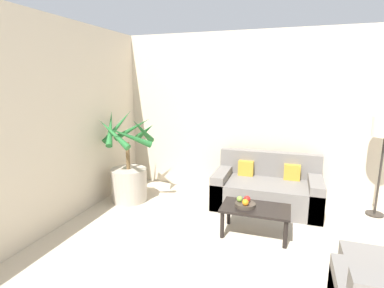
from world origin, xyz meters
The scene contains 9 objects.
wall_back centered at (0.00, 6.82, 1.35)m, with size 8.32×0.06×2.70m.
potted_palm centered at (-2.93, 5.78, 0.46)m, with size 0.88×0.97×1.47m.
sofa_loveseat centered at (-0.81, 6.25, 0.27)m, with size 1.57×0.85×0.80m.
coffee_table centered at (-0.87, 5.28, 0.31)m, with size 0.83×0.48×0.37m.
fruit_bowl centered at (-0.99, 5.26, 0.39)m, with size 0.25×0.25×0.05m.
apple_red centered at (-0.98, 5.30, 0.46)m, with size 0.08×0.08×0.08m.
apple_green centered at (-1.07, 5.28, 0.45)m, with size 0.07×0.07×0.07m.
orange_fruit centered at (-0.98, 5.19, 0.46)m, with size 0.08×0.08×0.08m.
ottoman centered at (0.31, 4.52, 0.19)m, with size 0.61×0.48×0.37m.
Camera 1 is at (-0.52, 1.75, 1.90)m, focal length 28.00 mm.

